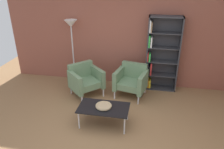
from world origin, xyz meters
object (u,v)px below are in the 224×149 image
at_px(bookshelf_tall, 160,55).
at_px(armchair_corner_red, 131,80).
at_px(decorative_bowl, 104,106).
at_px(floor_lamp_torchiere, 71,31).
at_px(armchair_near_window, 85,79).
at_px(coffee_table_low, 104,109).

height_order(bookshelf_tall, armchair_corner_red, bookshelf_tall).
distance_m(decorative_bowl, floor_lamp_torchiere, 2.30).
relative_size(decorative_bowl, armchair_corner_red, 0.38).
height_order(bookshelf_tall, decorative_bowl, bookshelf_tall).
bearing_deg(decorative_bowl, floor_lamp_torchiere, 125.64).
xyz_separation_m(bookshelf_tall, armchair_near_window, (-1.77, -0.68, -0.50)).
distance_m(bookshelf_tall, floor_lamp_torchiere, 2.32).
xyz_separation_m(decorative_bowl, armchair_corner_red, (0.41, 1.29, -0.02)).
xyz_separation_m(armchair_corner_red, floor_lamp_torchiere, (-1.61, 0.39, 1.03)).
bearing_deg(coffee_table_low, bookshelf_tall, 59.39).
bearing_deg(floor_lamp_torchiere, armchair_near_window, -49.69).
distance_m(coffee_table_low, decorative_bowl, 0.07).
relative_size(coffee_table_low, armchair_corner_red, 1.19).
height_order(armchair_near_window, floor_lamp_torchiere, floor_lamp_torchiere).
bearing_deg(bookshelf_tall, decorative_bowl, -120.61).
bearing_deg(coffee_table_low, floor_lamp_torchiere, 125.64).
bearing_deg(coffee_table_low, armchair_near_window, 122.97).
height_order(decorative_bowl, floor_lamp_torchiere, floor_lamp_torchiere).
distance_m(bookshelf_tall, armchair_near_window, 1.97).
bearing_deg(armchair_corner_red, bookshelf_tall, 50.39).
xyz_separation_m(bookshelf_tall, decorative_bowl, (-1.06, -1.79, -0.48)).
bearing_deg(armchair_near_window, floor_lamp_torchiere, 84.39).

